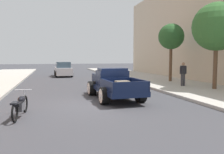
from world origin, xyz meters
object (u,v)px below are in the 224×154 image
at_px(motorcycle_parked, 20,105).
at_px(street_tree_nearest, 217,27).
at_px(hotrod_truck_navy, 113,84).
at_px(car_background_silver, 63,70).
at_px(pedestrian_sidewalk_right, 183,73).
at_px(street_tree_second, 171,37).

xyz_separation_m(motorcycle_parked, street_tree_nearest, (11.19, 3.68, 3.61)).
relative_size(hotrod_truck_navy, car_background_silver, 1.15).
distance_m(car_background_silver, street_tree_nearest, 17.02).
bearing_deg(car_background_silver, street_tree_nearest, -58.41).
relative_size(hotrod_truck_navy, pedestrian_sidewalk_right, 3.03).
xyz_separation_m(pedestrian_sidewalk_right, street_tree_second, (0.80, 3.20, 2.77)).
distance_m(motorcycle_parked, car_background_silver, 18.08).
height_order(hotrod_truck_navy, street_tree_nearest, street_tree_nearest).
relative_size(hotrod_truck_navy, street_tree_second, 1.04).
height_order(street_tree_nearest, street_tree_second, street_tree_nearest).
xyz_separation_m(hotrod_truck_navy, car_background_silver, (-1.82, 14.88, 0.01)).
bearing_deg(pedestrian_sidewalk_right, street_tree_second, 75.98).
relative_size(hotrod_truck_navy, motorcycle_parked, 2.36).
bearing_deg(motorcycle_parked, pedestrian_sidewalk_right, 28.86).
xyz_separation_m(pedestrian_sidewalk_right, street_tree_nearest, (1.11, -1.87, 2.97)).
xyz_separation_m(hotrod_truck_navy, street_tree_second, (6.62, 5.73, 3.10)).
height_order(motorcycle_parked, street_tree_nearest, street_tree_nearest).
distance_m(hotrod_truck_navy, motorcycle_parked, 5.23).
distance_m(hotrod_truck_navy, street_tree_second, 9.29).
distance_m(motorcycle_parked, street_tree_second, 14.38).
height_order(pedestrian_sidewalk_right, street_tree_nearest, street_tree_nearest).
bearing_deg(street_tree_second, car_background_silver, 132.67).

